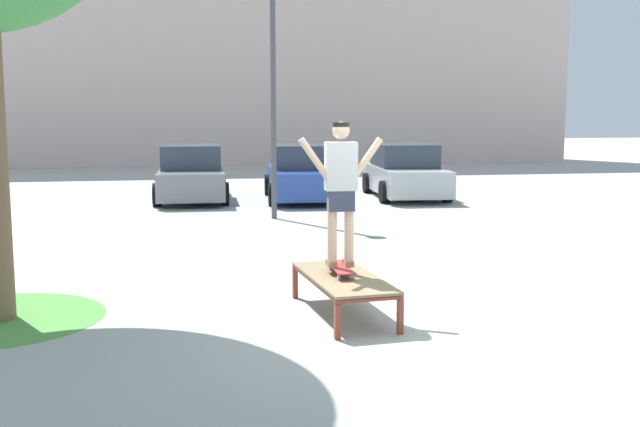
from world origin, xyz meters
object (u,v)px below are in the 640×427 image
car_silver (405,173)px  car_grey (191,175)px  skateboard (340,268)px  skater (341,184)px  skate_box (343,280)px  light_post (273,45)px  car_blue (301,175)px

car_silver → car_grey: bearing=176.6°
skateboard → skater: bearing=89.0°
skateboard → skate_box: bearing=-84.6°
skateboard → car_grey: bearing=97.5°
skate_box → car_grey: size_ratio=0.46×
skate_box → skater: skater is taller
skateboard → light_post: (0.19, 8.13, 3.29)m
skate_box → skateboard: 0.16m
car_grey → light_post: (1.78, -4.01, 3.13)m
skate_box → light_post: bearing=88.8°
skater → car_grey: size_ratio=0.40×
skateboard → car_blue: 11.81m
skater → car_grey: bearing=97.5°
car_grey → car_blue: bearing=-8.0°
car_silver → light_post: size_ratio=0.74×
car_blue → skate_box: bearing=-96.6°
skate_box → car_silver: bearing=70.0°
car_grey → light_post: bearing=-66.0°
car_grey → car_silver: 5.95m
skate_box → skater: size_ratio=1.16×
skate_box → car_silver: size_ratio=0.46×
car_blue → light_post: size_ratio=0.74×
car_grey → car_blue: (2.97, -0.42, 0.00)m
skateboard → skater: 0.99m
skater → car_blue: bearing=83.3°
car_grey → car_blue: 3.00m
skater → car_silver: (4.34, 11.79, -0.84)m
car_silver → skater: bearing=-110.2°
skateboard → light_post: size_ratio=0.14×
skate_box → car_grey: 12.35m
car_grey → skater: bearing=-82.5°
light_post → skater: bearing=-91.3°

